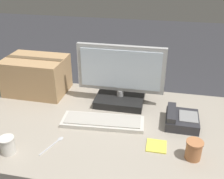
# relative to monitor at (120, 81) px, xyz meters

# --- Properties ---
(office_desk) EXTENTS (1.80, 0.90, 0.75)m
(office_desk) POSITION_rel_monitor_xyz_m (-0.03, -0.26, -0.52)
(office_desk) COLOR #A89E8E
(office_desk) RESTS_ON ground_plane
(monitor) EXTENTS (0.53, 0.25, 0.37)m
(monitor) POSITION_rel_monitor_xyz_m (0.00, 0.00, 0.00)
(monitor) COLOR black
(monitor) RESTS_ON office_desk
(keyboard) EXTENTS (0.46, 0.18, 0.03)m
(keyboard) POSITION_rel_monitor_xyz_m (-0.05, -0.26, -0.13)
(keyboard) COLOR beige
(keyboard) RESTS_ON office_desk
(desk_phone) EXTENTS (0.18, 0.19, 0.08)m
(desk_phone) POSITION_rel_monitor_xyz_m (0.37, -0.18, -0.11)
(desk_phone) COLOR #2D2D33
(desk_phone) RESTS_ON office_desk
(paper_cup_left) EXTENTS (0.07, 0.07, 0.09)m
(paper_cup_left) POSITION_rel_monitor_xyz_m (-0.43, -0.58, -0.10)
(paper_cup_left) COLOR white
(paper_cup_left) RESTS_ON office_desk
(paper_cup_right) EXTENTS (0.08, 0.08, 0.09)m
(paper_cup_right) POSITION_rel_monitor_xyz_m (0.42, -0.44, -0.10)
(paper_cup_right) COLOR #BC7547
(paper_cup_right) RESTS_ON office_desk
(spoon) EXTENTS (0.07, 0.16, 0.00)m
(spoon) POSITION_rel_monitor_xyz_m (-0.24, -0.47, -0.14)
(spoon) COLOR silver
(spoon) RESTS_ON office_desk
(cardboard_box) EXTENTS (0.39, 0.28, 0.24)m
(cardboard_box) POSITION_rel_monitor_xyz_m (-0.57, 0.03, -0.02)
(cardboard_box) COLOR tan
(cardboard_box) RESTS_ON office_desk
(sticky_note_pad) EXTENTS (0.10, 0.10, 0.01)m
(sticky_note_pad) POSITION_rel_monitor_xyz_m (0.25, -0.39, -0.14)
(sticky_note_pad) COLOR #E5DB4C
(sticky_note_pad) RESTS_ON office_desk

